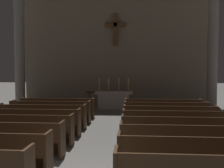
% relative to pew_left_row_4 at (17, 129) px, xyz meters
% --- Properties ---
extents(pew_left_row_4, '(3.49, 0.50, 0.95)m').
position_rel_pew_left_row_4_xyz_m(pew_left_row_4, '(0.00, 0.00, 0.00)').
color(pew_left_row_4, '#422B19').
rests_on(pew_left_row_4, ground).
extents(pew_left_row_5, '(3.49, 0.50, 0.95)m').
position_rel_pew_left_row_4_xyz_m(pew_left_row_5, '(0.00, 1.11, 0.00)').
color(pew_left_row_5, '#422B19').
rests_on(pew_left_row_5, ground).
extents(pew_left_row_6, '(3.49, 0.50, 0.95)m').
position_rel_pew_left_row_4_xyz_m(pew_left_row_6, '(0.00, 2.22, 0.00)').
color(pew_left_row_6, '#422B19').
rests_on(pew_left_row_6, ground).
extents(pew_left_row_7, '(3.49, 0.50, 0.95)m').
position_rel_pew_left_row_4_xyz_m(pew_left_row_7, '(0.00, 3.32, 0.00)').
color(pew_left_row_7, '#422B19').
rests_on(pew_left_row_7, ground).
extents(pew_left_row_8, '(3.49, 0.50, 0.95)m').
position_rel_pew_left_row_4_xyz_m(pew_left_row_8, '(0.00, 4.43, 0.00)').
color(pew_left_row_8, '#422B19').
rests_on(pew_left_row_8, ground).
extents(pew_right_row_2, '(3.49, 0.50, 0.95)m').
position_rel_pew_left_row_4_xyz_m(pew_right_row_2, '(4.97, -2.22, 0.00)').
color(pew_right_row_2, '#422B19').
rests_on(pew_right_row_2, ground).
extents(pew_right_row_3, '(3.49, 0.50, 0.95)m').
position_rel_pew_left_row_4_xyz_m(pew_right_row_3, '(4.97, -1.11, 0.00)').
color(pew_right_row_3, '#422B19').
rests_on(pew_right_row_3, ground).
extents(pew_right_row_4, '(3.49, 0.50, 0.95)m').
position_rel_pew_left_row_4_xyz_m(pew_right_row_4, '(4.97, 0.00, 0.00)').
color(pew_right_row_4, '#422B19').
rests_on(pew_right_row_4, ground).
extents(pew_right_row_5, '(3.49, 0.50, 0.95)m').
position_rel_pew_left_row_4_xyz_m(pew_right_row_5, '(4.97, 1.11, 0.00)').
color(pew_right_row_5, '#422B19').
rests_on(pew_right_row_5, ground).
extents(pew_right_row_6, '(3.49, 0.50, 0.95)m').
position_rel_pew_left_row_4_xyz_m(pew_right_row_6, '(4.97, 2.22, 0.00)').
color(pew_right_row_6, '#422B19').
rests_on(pew_right_row_6, ground).
extents(pew_right_row_7, '(3.49, 0.50, 0.95)m').
position_rel_pew_left_row_4_xyz_m(pew_right_row_7, '(4.97, 3.32, 0.00)').
color(pew_right_row_7, '#422B19').
rests_on(pew_right_row_7, ground).
extents(pew_right_row_8, '(3.49, 0.50, 0.95)m').
position_rel_pew_left_row_4_xyz_m(pew_right_row_8, '(4.97, 4.43, 0.00)').
color(pew_right_row_8, '#422B19').
rests_on(pew_right_row_8, ground).
extents(column_left_third, '(0.84, 0.84, 7.50)m').
position_rel_pew_left_row_4_xyz_m(column_left_third, '(-2.99, 7.08, 3.18)').
color(column_left_third, gray).
rests_on(column_left_third, ground).
extents(column_right_third, '(0.84, 0.84, 7.50)m').
position_rel_pew_left_row_4_xyz_m(column_right_third, '(7.96, 7.08, 3.18)').
color(column_right_third, gray).
rests_on(column_right_third, ground).
extents(altar, '(2.20, 0.90, 1.01)m').
position_rel_pew_left_row_4_xyz_m(altar, '(2.48, 7.41, 0.06)').
color(altar, '#BCB7AD').
rests_on(altar, ground).
extents(candlestick_outer_left, '(0.16, 0.16, 0.79)m').
position_rel_pew_left_row_4_xyz_m(candlestick_outer_left, '(1.63, 7.41, 0.79)').
color(candlestick_outer_left, '#B79338').
rests_on(candlestick_outer_left, altar).
extents(candlestick_inner_left, '(0.16, 0.16, 0.79)m').
position_rel_pew_left_row_4_xyz_m(candlestick_inner_left, '(2.18, 7.41, 0.79)').
color(candlestick_inner_left, '#B79338').
rests_on(candlestick_inner_left, altar).
extents(candlestick_inner_right, '(0.16, 0.16, 0.79)m').
position_rel_pew_left_row_4_xyz_m(candlestick_inner_right, '(2.78, 7.41, 0.79)').
color(candlestick_inner_right, '#B79338').
rests_on(candlestick_inner_right, altar).
extents(candlestick_outer_right, '(0.16, 0.16, 0.79)m').
position_rel_pew_left_row_4_xyz_m(candlestick_outer_right, '(3.33, 7.41, 0.79)').
color(candlestick_outer_right, '#B79338').
rests_on(candlestick_outer_right, altar).
extents(apse_with_cross, '(11.85, 0.49, 8.75)m').
position_rel_pew_left_row_4_xyz_m(apse_with_cross, '(2.48, 9.15, 3.90)').
color(apse_with_cross, gray).
rests_on(apse_with_cross, ground).
extents(lectern, '(0.44, 0.36, 1.15)m').
position_rel_pew_left_row_4_xyz_m(lectern, '(1.28, 6.21, 0.07)').
color(lectern, '#422B19').
rests_on(lectern, ground).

